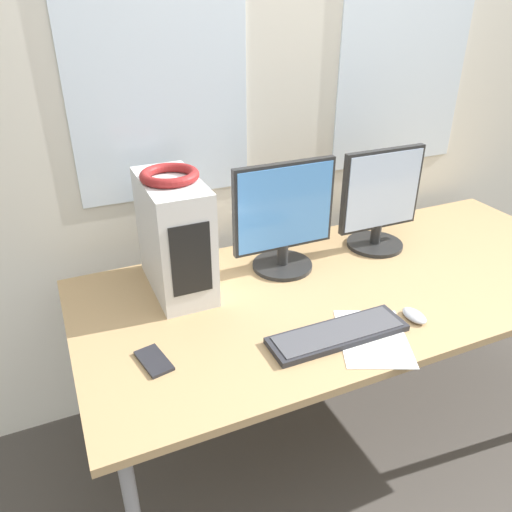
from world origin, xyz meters
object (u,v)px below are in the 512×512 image
object	(u,v)px
monitor_right_near	(380,201)
keyboard	(338,334)
pc_tower	(175,236)
cell_phone	(154,361)
mouse	(414,316)
headphones	(169,175)
monitor_main	(284,218)

from	to	relation	value
monitor_right_near	keyboard	xyz separation A→B (m)	(-0.48, -0.48, -0.19)
pc_tower	keyboard	bearing A→B (deg)	-53.18
cell_phone	mouse	bearing A→B (deg)	-20.31
pc_tower	headphones	bearing A→B (deg)	90.00
headphones	monitor_main	bearing A→B (deg)	-3.89
monitor_right_near	headphones	bearing A→B (deg)	178.48
monitor_main	cell_phone	distance (m)	0.73
pc_tower	keyboard	xyz separation A→B (m)	(0.37, -0.50, -0.19)
monitor_right_near	pc_tower	bearing A→B (deg)	178.54
monitor_right_near	mouse	bearing A→B (deg)	-111.85
headphones	cell_phone	xyz separation A→B (m)	(-0.19, -0.38, -0.42)
monitor_main	cell_phone	xyz separation A→B (m)	(-0.60, -0.36, -0.21)
pc_tower	headphones	world-z (taller)	headphones
headphones	monitor_main	xyz separation A→B (m)	(0.41, -0.03, -0.22)
monitor_main	mouse	distance (m)	0.58
monitor_main	cell_phone	size ratio (longest dim) A/B	2.89
pc_tower	monitor_right_near	world-z (taller)	monitor_right_near
monitor_right_near	mouse	xyz separation A→B (m)	(-0.20, -0.50, -0.19)
pc_tower	mouse	world-z (taller)	pc_tower
pc_tower	cell_phone	size ratio (longest dim) A/B	2.80
pc_tower	monitor_right_near	xyz separation A→B (m)	(0.86, -0.02, -0.00)
monitor_main	keyboard	size ratio (longest dim) A/B	0.94
mouse	cell_phone	distance (m)	0.86
monitor_right_near	cell_phone	size ratio (longest dim) A/B	2.86
headphones	monitor_right_near	size ratio (longest dim) A/B	0.47
headphones	monitor_main	world-z (taller)	headphones
monitor_right_near	keyboard	world-z (taller)	monitor_right_near
pc_tower	keyboard	world-z (taller)	pc_tower
pc_tower	headphones	size ratio (longest dim) A/B	2.09
monitor_main	monitor_right_near	bearing A→B (deg)	0.71
headphones	keyboard	xyz separation A→B (m)	(0.37, -0.50, -0.42)
mouse	headphones	bearing A→B (deg)	141.80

